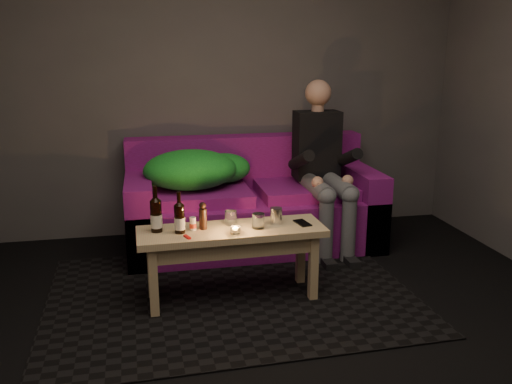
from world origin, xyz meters
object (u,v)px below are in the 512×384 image
(beer_bottle_b, at_px, (179,218))
(coffee_table, at_px, (232,241))
(person, at_px, (323,163))
(steel_cup, at_px, (276,216))
(sofa, at_px, (252,207))
(beer_bottle_a, at_px, (156,215))

(beer_bottle_b, bearing_deg, coffee_table, 3.84)
(coffee_table, height_order, beer_bottle_b, beer_bottle_b)
(person, bearing_deg, steel_cup, -125.77)
(coffee_table, height_order, steel_cup, steel_cup)
(person, bearing_deg, coffee_table, -136.31)
(sofa, relative_size, beer_bottle_b, 7.71)
(sofa, bearing_deg, beer_bottle_a, -129.36)
(sofa, distance_m, beer_bottle_b, 1.24)
(beer_bottle_a, relative_size, steel_cup, 2.72)
(person, relative_size, beer_bottle_a, 4.61)
(beer_bottle_b, bearing_deg, person, 35.55)
(sofa, height_order, beer_bottle_b, sofa)
(sofa, height_order, coffee_table, sofa)
(beer_bottle_a, xyz_separation_m, beer_bottle_b, (0.14, -0.05, -0.01))
(sofa, bearing_deg, coffee_table, -108.23)
(beer_bottle_b, distance_m, steel_cup, 0.62)
(person, relative_size, steel_cup, 12.57)
(beer_bottle_a, relative_size, beer_bottle_b, 1.12)
(beer_bottle_b, bearing_deg, beer_bottle_a, 158.48)
(person, height_order, beer_bottle_a, person)
(sofa, height_order, steel_cup, sofa)
(coffee_table, bearing_deg, sofa, 71.77)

